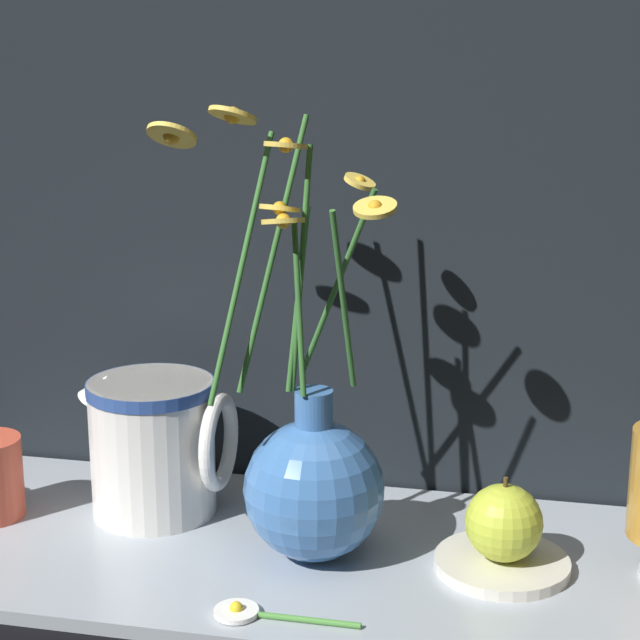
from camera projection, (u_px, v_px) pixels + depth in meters
ground_plane at (322, 564)px, 0.95m from camera, size 6.00×6.00×0.00m
shelf at (322, 557)px, 0.95m from camera, size 0.79×0.31×0.01m
vase_with_flowers at (312, 476)px, 0.93m from camera, size 0.22×0.15×0.39m
ceramic_pitcher at (155, 441)px, 1.01m from camera, size 0.15×0.12×0.14m
saucer_plate at (502, 566)px, 0.91m from camera, size 0.12×0.12×0.01m
orange_fruit at (504, 525)px, 0.90m from camera, size 0.07×0.07×0.07m
loose_daisy at (253, 613)px, 0.84m from camera, size 0.12×0.04×0.01m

